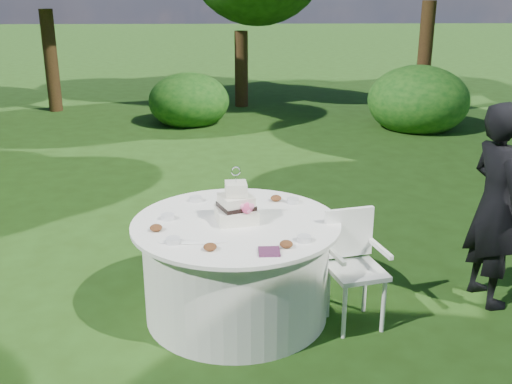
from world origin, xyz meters
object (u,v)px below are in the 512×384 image
napkins (269,252)px  cake (236,206)px  guest (496,205)px  chair (353,258)px  table (236,268)px

napkins → cake: size_ratio=0.33×
napkins → cake: bearing=109.8°
napkins → guest: 1.95m
napkins → cake: 0.63m
cake → chair: cake is taller
cake → napkins: bearing=-70.2°
table → chair: chair is taller
cake → table: bearing=-108.0°
guest → table: size_ratio=1.04×
guest → cake: (-2.02, -0.14, 0.07)m
chair → guest: bearing=13.8°
napkins → table: napkins is taller
guest → table: (-2.03, -0.16, -0.42)m
table → napkins: bearing=-69.1°
table → guest: bearing=4.4°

